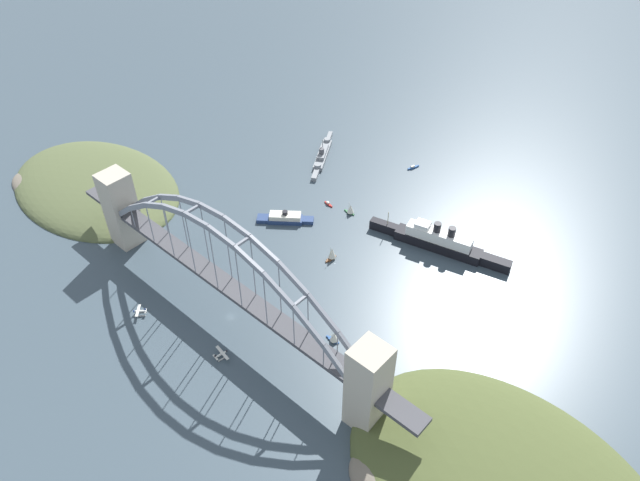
# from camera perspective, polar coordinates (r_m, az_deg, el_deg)

# --- Properties ---
(ground_plane) EXTENTS (1400.00, 1400.00, 0.00)m
(ground_plane) POSITION_cam_1_polar(r_m,az_deg,el_deg) (352.55, -8.66, -7.26)
(ground_plane) COLOR #3D4C56
(harbor_arch_bridge) EXTENTS (266.64, 17.09, 73.02)m
(harbor_arch_bridge) POSITION_cam_1_polar(r_m,az_deg,el_deg) (331.72, -9.15, -3.95)
(harbor_arch_bridge) COLOR #BCB29E
(harbor_arch_bridge) RESTS_ON ground
(headland_west_shore) EXTENTS (151.53, 103.08, 19.48)m
(headland_west_shore) POSITION_cam_1_polar(r_m,az_deg,el_deg) (475.25, -21.07, 4.79)
(headland_west_shore) COLOR #515B38
(headland_west_shore) RESTS_ON ground
(ocean_liner) EXTENTS (95.12, 29.32, 20.42)m
(ocean_liner) POSITION_cam_1_polar(r_m,az_deg,el_deg) (394.32, 11.40, -0.06)
(ocean_liner) COLOR black
(ocean_liner) RESTS_ON ground
(naval_cruiser) EXTENTS (38.40, 61.82, 15.94)m
(naval_cruiser) POSITION_cam_1_polar(r_m,az_deg,el_deg) (476.03, 0.24, 8.29)
(naval_cruiser) COLOR gray
(naval_cruiser) RESTS_ON ground
(harbor_ferry_steamer) EXTENTS (35.34, 30.30, 8.68)m
(harbor_ferry_steamer) POSITION_cam_1_polar(r_m,az_deg,el_deg) (411.35, -3.42, 2.18)
(harbor_ferry_steamer) COLOR navy
(harbor_ferry_steamer) RESTS_ON ground
(seaplane_taxiing_near_bridge) EXTENTS (8.58, 8.61, 4.91)m
(seaplane_taxiing_near_bridge) POSITION_cam_1_polar(r_m,az_deg,el_deg) (363.94, -17.00, -6.61)
(seaplane_taxiing_near_bridge) COLOR #B7B7B2
(seaplane_taxiing_near_bridge) RESTS_ON ground
(seaplane_second_in_formation) EXTENTS (11.84, 8.26, 4.81)m
(seaplane_second_in_formation) POSITION_cam_1_polar(r_m,az_deg,el_deg) (332.62, -9.50, -10.83)
(seaplane_second_in_formation) COLOR #B7B7B2
(seaplane_second_in_formation) RESTS_ON ground
(small_boat_0) EXTENTS (4.36, 10.21, 2.39)m
(small_boat_0) POSITION_cam_1_polar(r_m,az_deg,el_deg) (469.80, 8.98, 6.99)
(small_boat_0) COLOR #234C8C
(small_boat_0) RESTS_ON ground
(small_boat_1) EXTENTS (8.80, 4.91, 8.79)m
(small_boat_1) POSITION_cam_1_polar(r_m,az_deg,el_deg) (416.96, 2.96, 3.06)
(small_boat_1) COLOR #2D6B3D
(small_boat_1) RESTS_ON ground
(small_boat_2) EXTENTS (5.23, 8.82, 10.64)m
(small_boat_2) POSITION_cam_1_polar(r_m,az_deg,el_deg) (379.97, 1.16, -1.24)
(small_boat_2) COLOR brown
(small_boat_2) RESTS_ON ground
(small_boat_3) EXTENTS (8.69, 4.94, 8.22)m
(small_boat_3) POSITION_cam_1_polar(r_m,az_deg,el_deg) (333.87, 1.35, -9.27)
(small_boat_3) COLOR #234C8C
(small_boat_3) RESTS_ON ground
(small_boat_4) EXTENTS (7.97, 2.41, 2.39)m
(small_boat_4) POSITION_cam_1_polar(r_m,az_deg,el_deg) (426.44, 0.81, 3.56)
(small_boat_4) COLOR #B2231E
(small_boat_4) RESTS_ON ground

